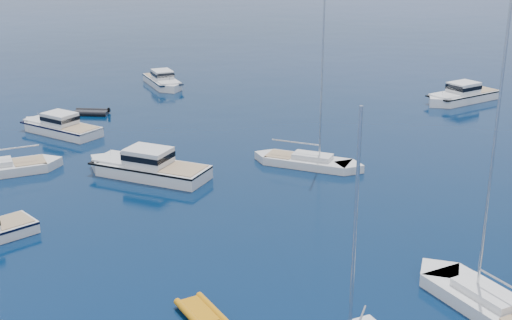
{
  "coord_description": "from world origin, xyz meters",
  "views": [
    {
      "loc": [
        5.52,
        -18.3,
        17.91
      ],
      "look_at": [
        -1.59,
        27.3,
        2.2
      ],
      "focal_mm": 47.71,
      "sensor_mm": 36.0,
      "label": 1
    }
  ],
  "objects": [
    {
      "name": "tender_grey_far",
      "position": [
        -21.43,
        45.39,
        0.0
      ],
      "size": [
        3.85,
        2.24,
        0.95
      ],
      "primitive_type": null,
      "rotation": [
        0.0,
        0.0,
        1.62
      ],
      "color": "black",
      "rests_on": "ground"
    },
    {
      "name": "motor_cruiser_far_l",
      "position": [
        -21.76,
        38.58,
        0.0
      ],
      "size": [
        9.84,
        6.57,
        2.49
      ],
      "primitive_type": null,
      "rotation": [
        0.0,
        0.0,
        1.14
      ],
      "color": "silver",
      "rests_on": "ground"
    },
    {
      "name": "motor_cruiser_horizon",
      "position": [
        -17.88,
        59.31,
        0.0
      ],
      "size": [
        7.38,
        9.32,
        2.43
      ],
      "primitive_type": null,
      "rotation": [
        0.0,
        0.0,
        3.71
      ],
      "color": "white",
      "rests_on": "ground"
    },
    {
      "name": "sailboat_centre",
      "position": [
        1.71,
        32.93,
        0.0
      ],
      "size": [
        9.91,
        4.73,
        14.1
      ],
      "primitive_type": null,
      "rotation": [
        0.0,
        0.0,
        4.47
      ],
      "color": "silver",
      "rests_on": "ground"
    },
    {
      "name": "sailboat_mid_r",
      "position": [
        12.48,
        12.4,
        0.0
      ],
      "size": [
        8.58,
        10.16,
        15.62
      ],
      "primitive_type": null,
      "rotation": [
        0.0,
        0.0,
        0.64
      ],
      "color": "white",
      "rests_on": "ground"
    },
    {
      "name": "tender_yellow",
      "position": [
        -1.5,
        9.72,
        0.0
      ],
      "size": [
        3.59,
        3.81,
        0.95
      ],
      "primitive_type": null,
      "rotation": [
        0.0,
        0.0,
        0.68
      ],
      "color": "#CB7D0B",
      "rests_on": "ground"
    },
    {
      "name": "motor_cruiser_distant",
      "position": [
        16.56,
        56.82,
        0.0
      ],
      "size": [
        9.73,
        9.31,
        2.71
      ],
      "primitive_type": null,
      "rotation": [
        0.0,
        0.0,
        2.31
      ],
      "color": "white",
      "rests_on": "ground"
    },
    {
      "name": "motor_cruiser_centre",
      "position": [
        -10.27,
        28.7,
        0.0
      ],
      "size": [
        11.28,
        5.99,
        2.83
      ],
      "primitive_type": null,
      "rotation": [
        0.0,
        0.0,
        1.31
      ],
      "color": "silver",
      "rests_on": "ground"
    }
  ]
}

